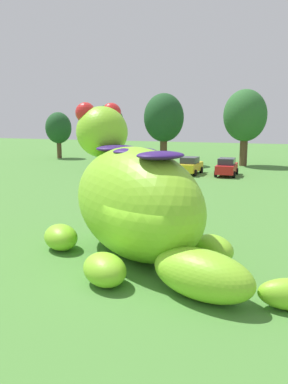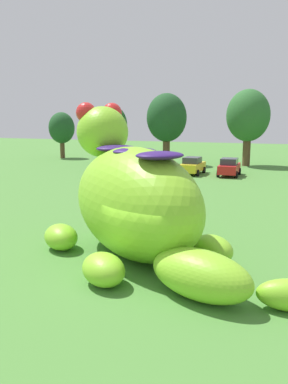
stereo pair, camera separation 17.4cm
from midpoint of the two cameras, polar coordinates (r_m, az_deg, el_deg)
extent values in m
plane|color=#4C8438|center=(14.59, -1.32, -11.77)|extent=(160.00, 160.00, 0.00)
ellipsoid|color=#8CD12D|center=(16.03, -1.57, -1.47)|extent=(8.49, 8.11, 4.41)
ellipsoid|color=#8CD12D|center=(18.73, -6.26, 8.46)|extent=(3.46, 3.44, 2.33)
sphere|color=red|center=(18.82, -8.56, 11.07)|extent=(0.93, 0.93, 0.93)
sphere|color=red|center=(19.30, -4.91, 11.13)|extent=(0.93, 0.93, 0.93)
ellipsoid|color=navy|center=(17.33, -4.25, 6.19)|extent=(2.22, 2.26, 0.29)
ellipsoid|color=navy|center=(15.74, -1.61, 5.78)|extent=(2.22, 2.26, 0.29)
ellipsoid|color=navy|center=(14.02, 2.01, 5.21)|extent=(2.22, 2.26, 0.29)
ellipsoid|color=#8CD12D|center=(17.53, -11.99, -6.28)|extent=(2.31, 2.26, 1.08)
ellipsoid|color=#8CD12D|center=(19.40, 2.06, -4.42)|extent=(2.31, 2.26, 1.08)
ellipsoid|color=#8CD12D|center=(13.72, -5.98, -10.87)|extent=(2.31, 2.26, 1.08)
ellipsoid|color=#8CD12D|center=(15.87, 9.41, -7.97)|extent=(2.31, 2.26, 1.08)
ellipsoid|color=#8CD12D|center=(12.74, 7.82, -11.50)|extent=(3.93, 2.91, 1.54)
cube|color=black|center=(42.50, -4.65, 3.92)|extent=(1.92, 4.18, 0.80)
cube|color=#2D333D|center=(42.30, -4.76, 4.84)|extent=(1.60, 2.04, 0.60)
cylinder|color=black|center=(44.06, -4.84, 3.62)|extent=(0.27, 0.65, 0.64)
cylinder|color=black|center=(43.28, -2.85, 3.52)|extent=(0.27, 0.65, 0.64)
cylinder|color=black|center=(41.86, -6.50, 3.23)|extent=(0.27, 0.65, 0.64)
cylinder|color=black|center=(41.04, -4.44, 3.13)|extent=(0.27, 0.65, 0.64)
cube|color=#2347B7|center=(41.68, 0.88, 3.82)|extent=(1.97, 4.20, 0.80)
cube|color=#2D333D|center=(41.47, 0.83, 4.76)|extent=(1.62, 2.06, 0.60)
cylinder|color=black|center=(43.18, 0.26, 3.52)|extent=(0.28, 0.65, 0.64)
cylinder|color=black|center=(42.73, 2.45, 3.44)|extent=(0.28, 0.65, 0.64)
cylinder|color=black|center=(40.77, -0.76, 3.11)|extent=(0.28, 0.65, 0.64)
cylinder|color=black|center=(40.29, 1.55, 3.02)|extent=(0.28, 0.65, 0.64)
cube|color=yellow|center=(40.42, 6.42, 3.55)|extent=(1.78, 4.13, 0.80)
cube|color=#2D333D|center=(40.19, 6.39, 4.52)|extent=(1.53, 2.00, 0.60)
cylinder|color=black|center=(41.91, 5.75, 3.26)|extent=(0.25, 0.64, 0.64)
cylinder|color=black|center=(41.48, 8.01, 3.13)|extent=(0.25, 0.64, 0.64)
cylinder|color=black|center=(39.49, 4.73, 2.83)|extent=(0.25, 0.64, 0.64)
cylinder|color=black|center=(39.03, 7.12, 2.70)|extent=(0.25, 0.64, 0.64)
cube|color=red|center=(39.84, 11.52, 3.31)|extent=(1.83, 4.15, 0.80)
cube|color=#2D333D|center=(39.62, 11.53, 4.29)|extent=(1.56, 2.02, 0.60)
cylinder|color=black|center=(41.25, 10.56, 3.02)|extent=(0.26, 0.65, 0.64)
cylinder|color=black|center=(41.05, 12.91, 2.89)|extent=(0.26, 0.65, 0.64)
cylinder|color=black|center=(38.76, 10.01, 2.57)|extent=(0.26, 0.65, 0.64)
cylinder|color=black|center=(38.54, 12.51, 2.44)|extent=(0.26, 0.65, 0.64)
cylinder|color=brown|center=(57.79, -12.01, 5.83)|extent=(0.64, 0.64, 2.24)
ellipsoid|color=#1E4C23|center=(57.63, -12.12, 8.89)|extent=(3.58, 3.58, 4.29)
cylinder|color=brown|center=(50.59, -5.16, 5.56)|extent=(0.72, 0.72, 2.52)
ellipsoid|color=#235623|center=(50.41, -5.22, 9.49)|extent=(4.03, 4.03, 4.83)
cylinder|color=brown|center=(48.71, 2.68, 5.67)|extent=(0.85, 0.85, 2.97)
ellipsoid|color=#1E4C23|center=(48.55, 2.72, 10.50)|extent=(4.75, 4.75, 5.70)
cylinder|color=brown|center=(48.70, 13.82, 5.46)|extent=(0.89, 0.89, 3.10)
ellipsoid|color=#2D662D|center=(48.54, 14.04, 10.49)|extent=(4.96, 4.96, 5.95)
cylinder|color=#726656|center=(24.83, 4.76, -1.39)|extent=(0.26, 0.26, 0.88)
cube|color=black|center=(24.69, 4.79, 0.29)|extent=(0.38, 0.22, 0.60)
sphere|color=beige|center=(24.62, 4.80, 1.25)|extent=(0.22, 0.22, 0.22)
cylinder|color=#2D334C|center=(35.87, -2.83, 2.28)|extent=(0.26, 0.26, 0.88)
cube|color=red|center=(35.77, -2.84, 3.46)|extent=(0.38, 0.22, 0.60)
sphere|color=#9E7051|center=(35.72, -2.84, 4.13)|extent=(0.22, 0.22, 0.22)
camera|label=1|loc=(0.09, -90.30, -0.05)|focal=37.60mm
camera|label=2|loc=(0.09, 89.70, 0.05)|focal=37.60mm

